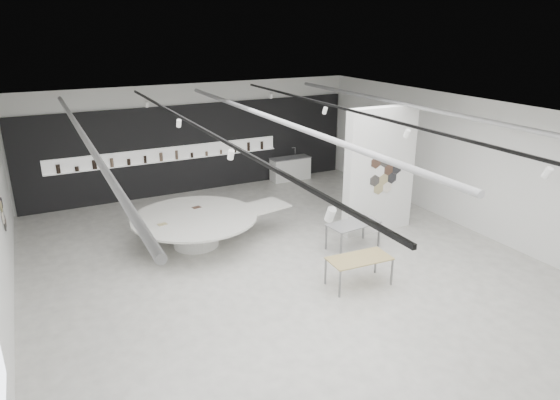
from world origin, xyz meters
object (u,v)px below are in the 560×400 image
kitchen_counter (290,168)px  display_island (198,226)px  sample_table_stone (353,225)px  partition_column (380,171)px  sample_table_wood (359,260)px

kitchen_counter → display_island: bearing=-140.4°
sample_table_stone → kitchen_counter: 6.45m
display_island → kitchen_counter: kitchen_counter is taller
partition_column → kitchen_counter: size_ratio=2.32×
sample_table_wood → sample_table_stone: 2.01m
sample_table_wood → kitchen_counter: bearing=72.9°
partition_column → display_island: bearing=165.0°
sample_table_wood → kitchen_counter: 8.38m
sample_table_wood → kitchen_counter: size_ratio=0.96×
partition_column → sample_table_wood: 3.60m
kitchen_counter → sample_table_stone: bearing=-103.0°
display_island → sample_table_wood: bearing=-66.7°
partition_column → sample_table_wood: bearing=-134.0°
display_island → sample_table_stone: 4.18m
display_island → sample_table_wood: (2.61, -3.79, 0.07)m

